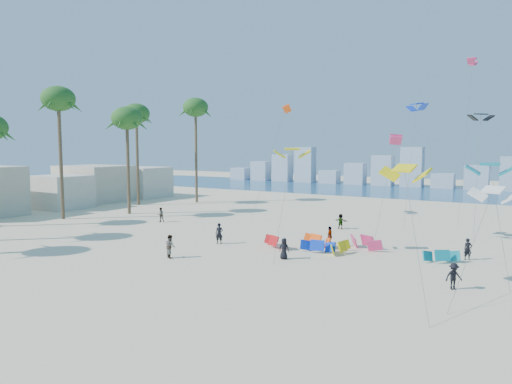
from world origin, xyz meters
The scene contains 10 objects.
ground centered at (0.00, 0.00, 0.00)m, with size 220.00×220.00×0.00m, color beige.
ocean centered at (0.00, 72.00, 0.01)m, with size 220.00×220.00×0.00m, color navy.
kitesurfer_near centered at (0.30, 14.32, 0.90)m, with size 0.66×0.43×1.80m, color black.
kitesurfer_mid centered at (0.07, 8.36, 0.87)m, with size 0.85×0.66×1.75m, color gray.
kitesurfers_far centered at (7.52, 18.37, 0.80)m, with size 32.67×16.36×1.71m.
grounded_kites centered at (10.28, 16.99, 0.47)m, with size 15.93×5.98×1.03m.
flying_kites centered at (15.00, 23.55, 10.20)m, with size 39.02×35.95×18.44m.
palm_row centered at (-22.16, 16.20, 11.93)m, with size 9.71×44.80×15.71m.
beachfront_buildings centered at (-33.69, 20.82, 2.67)m, with size 11.50×43.00×6.00m.
distant_skyline centered at (-1.19, 82.00, 3.09)m, with size 85.00×3.00×8.40m.
Camera 1 is at (23.14, -17.04, 8.29)m, focal length 31.91 mm.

